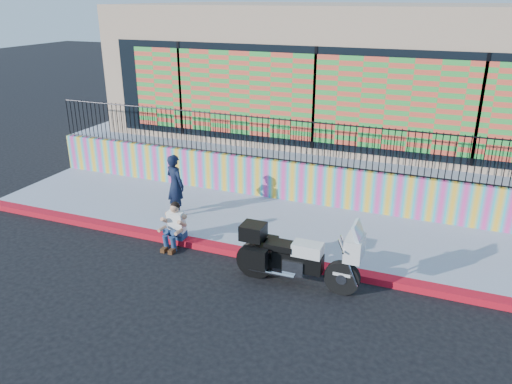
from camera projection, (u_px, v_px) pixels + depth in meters
The scene contains 10 objects.
ground at pixel (259, 259), 11.18m from camera, with size 90.00×90.00×0.00m, color black.
red_curb at pixel (259, 256), 11.15m from camera, with size 16.00×0.30×0.15m, color red.
sidewalk at pixel (283, 226), 12.57m from camera, with size 16.00×3.00×0.15m, color #8C95A8.
mural_wall at pixel (302, 183), 13.73m from camera, with size 16.00×0.20×1.10m, color #E43C98.
metal_fence at pixel (304, 142), 13.31m from camera, with size 15.80×0.04×1.20m, color black, non-canonical shape.
elevated_platform at pixel (343, 139), 18.16m from camera, with size 16.00×10.00×1.25m, color #8C95A8.
storefront_building at pixel (347, 66), 17.01m from camera, with size 14.00×8.06×4.00m.
police_motorcycle at pixel (296, 255), 9.97m from camera, with size 2.53×0.84×1.58m.
police_officer at pixel (175, 185), 12.81m from camera, with size 0.59×0.39×1.62m, color black.
seated_man at pixel (173, 230), 11.54m from camera, with size 0.54×0.71×1.06m.
Camera 1 is at (3.62, -9.17, 5.49)m, focal length 35.00 mm.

